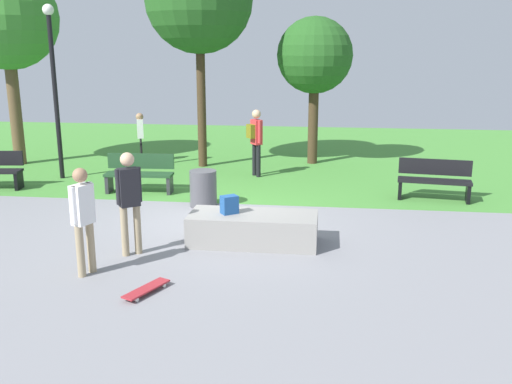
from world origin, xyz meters
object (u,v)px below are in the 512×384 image
skater_performing_trick (129,196)px  skater_watching (83,213)px  skateboard_by_ledge (146,289)px  park_bench_by_oak (140,173)px  pedestrian_with_backpack (256,136)px  cyclist_on_bicycle (141,142)px  tree_slender_maple (315,57)px  trash_bin (203,189)px  tree_leaning_ash (6,19)px  concrete_ledge (253,229)px  backpack_on_ledge (229,205)px  lamp_post (54,76)px  park_bench_far_left (434,179)px

skater_performing_trick → skater_watching: (-0.40, -0.91, -0.05)m
skateboard_by_ledge → park_bench_by_oak: 5.92m
pedestrian_with_backpack → cyclist_on_bicycle: pedestrian_with_backpack is taller
skater_watching → skateboard_by_ledge: skater_watching is taller
skateboard_by_ledge → tree_slender_maple: tree_slender_maple is taller
trash_bin → pedestrian_with_backpack: bearing=76.4°
skateboard_by_ledge → pedestrian_with_backpack: (0.58, 7.64, 1.01)m
tree_slender_maple → trash_bin: bearing=-113.4°
skater_performing_trick → skateboard_by_ledge: bearing=-64.0°
tree_leaning_ash → pedestrian_with_backpack: 7.82m
concrete_ledge → trash_bin: size_ratio=2.82×
skater_performing_trick → skateboard_by_ledge: skater_performing_trick is taller
backpack_on_ledge → tree_leaning_ash: tree_leaning_ash is taller
skater_performing_trick → pedestrian_with_backpack: bearing=78.1°
tree_slender_maple → pedestrian_with_backpack: bearing=-126.2°
tree_slender_maple → tree_leaning_ash: (-8.61, -1.21, 1.03)m
skater_performing_trick → lamp_post: bearing=125.4°
backpack_on_ledge → lamp_post: (-5.28, 4.49, 1.97)m
park_bench_by_oak → tree_slender_maple: 6.25m
skateboard_by_ledge → tree_slender_maple: (2.03, 9.63, 3.04)m
backpack_on_ledge → cyclist_on_bicycle: cyclist_on_bicycle is taller
skater_performing_trick → skater_watching: size_ratio=1.04×
tree_slender_maple → cyclist_on_bicycle: bearing=-173.6°
concrete_ledge → tree_slender_maple: 7.91m
skater_watching → skater_performing_trick: bearing=66.5°
skateboard_by_ledge → tree_leaning_ash: 11.43m
park_bench_far_left → cyclist_on_bicycle: 8.62m
tree_leaning_ash → lamp_post: (2.10, -1.65, -1.48)m
concrete_ledge → tree_leaning_ash: bearing=141.8°
skateboard_by_ledge → pedestrian_with_backpack: pedestrian_with_backpack is taller
backpack_on_ledge → tree_slender_maple: (1.23, 7.35, 2.41)m
skater_watching → concrete_ledge: bearing=36.4°
skater_performing_trick → tree_slender_maple: tree_slender_maple is taller
concrete_ledge → backpack_on_ledge: (-0.42, -0.01, 0.43)m
backpack_on_ledge → trash_bin: (-0.97, 2.27, -0.30)m
tree_slender_maple → tree_leaning_ash: size_ratio=0.75×
skater_performing_trick → lamp_post: 6.69m
skater_performing_trick → cyclist_on_bicycle: size_ratio=1.00×
cyclist_on_bicycle → park_bench_by_oak: bearing=-72.1°
skater_performing_trick → lamp_post: lamp_post is taller
skater_performing_trick → trash_bin: bearing=79.9°
skater_performing_trick → skateboard_by_ledge: size_ratio=2.14×
skater_performing_trick → tree_slender_maple: bearing=71.4°
cyclist_on_bicycle → park_bench_far_left: bearing=-22.6°
skater_watching → backpack_on_ledge: bearing=41.7°
skater_performing_trick → trash_bin: skater_performing_trick is taller
tree_slender_maple → cyclist_on_bicycle: 5.69m
park_bench_far_left → tree_leaning_ash: (-11.47, 2.66, 3.66)m
park_bench_far_left → tree_leaning_ash: tree_leaning_ash is taller
concrete_ledge → skateboard_by_ledge: (-1.22, -2.28, -0.20)m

